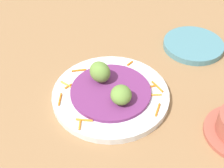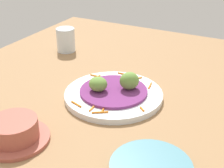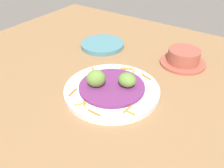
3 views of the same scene
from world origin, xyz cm
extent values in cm
cube|color=#936D47|center=(0.00, 0.00, 1.00)|extent=(110.00, 110.00, 2.00)
cylinder|color=silver|center=(-2.29, 4.69, 2.75)|extent=(24.47, 24.47, 1.51)
cylinder|color=#702D6B|center=(-2.29, 4.69, 3.86)|extent=(16.78, 16.78, 0.71)
cylinder|color=orange|center=(-10.92, 2.89, 3.71)|extent=(2.51, 0.96, 0.40)
cylinder|color=orange|center=(-11.62, 9.61, 3.71)|extent=(1.44, 3.38, 0.40)
cylinder|color=orange|center=(6.74, 3.07, 3.71)|extent=(1.58, 1.59, 0.40)
cylinder|color=orange|center=(-11.54, 5.42, 3.71)|extent=(2.48, 0.50, 0.40)
cylinder|color=orange|center=(4.94, -2.15, 3.71)|extent=(3.20, 0.92, 0.40)
cylinder|color=orange|center=(-12.16, 2.97, 3.71)|extent=(2.34, 3.37, 0.40)
cylinder|color=orange|center=(3.39, 13.67, 3.71)|extent=(0.40, 2.23, 0.40)
cylinder|color=orange|center=(7.28, 2.49, 3.71)|extent=(2.66, 2.09, 0.40)
cylinder|color=orange|center=(-6.58, -4.77, 3.71)|extent=(1.48, 1.64, 0.40)
cylinder|color=orange|center=(8.00, 6.94, 3.71)|extent=(0.49, 3.35, 0.40)
cylinder|color=orange|center=(2.66, 12.42, 3.71)|extent=(3.27, 0.73, 0.40)
ellipsoid|color=olive|center=(-0.19, 1.52, 6.43)|extent=(6.22, 6.31, 4.42)
ellipsoid|color=olive|center=(-4.38, 7.87, 6.01)|extent=(4.30, 4.67, 3.59)
cylinder|color=teal|center=(-22.68, -13.31, 2.74)|extent=(14.86, 14.86, 1.47)
camera|label=1|loc=(-3.14, 53.38, 51.25)|focal=52.51mm
camera|label=2|loc=(-64.57, -27.44, 42.09)|focal=51.64mm
camera|label=3|loc=(39.58, 33.48, 39.75)|focal=39.26mm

